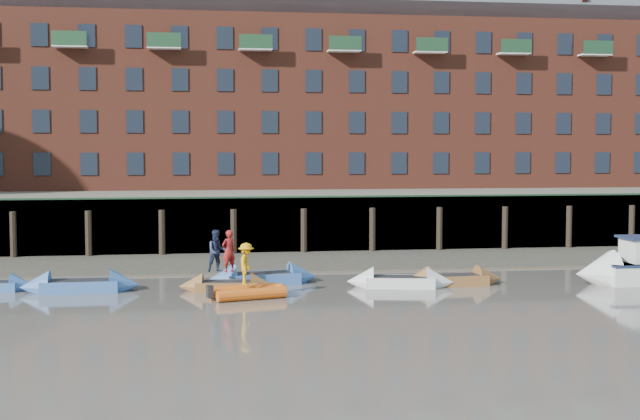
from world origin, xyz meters
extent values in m
plane|color=#655E57|center=(0.00, 0.00, 0.00)|extent=(220.00, 220.00, 0.00)
cube|color=#3D382F|center=(0.00, 18.00, 0.00)|extent=(110.00, 8.00, 0.50)
cube|color=#4C4336|center=(0.00, 14.60, 0.00)|extent=(110.00, 1.60, 0.10)
cube|color=#2D2A26|center=(0.00, 22.40, 1.60)|extent=(110.00, 0.80, 3.20)
cylinder|color=black|center=(-14.00, 21.75, 1.30)|extent=(0.36, 0.36, 2.60)
cylinder|color=black|center=(-10.00, 21.75, 1.30)|extent=(0.36, 0.36, 2.60)
cylinder|color=black|center=(-6.00, 21.75, 1.30)|extent=(0.36, 0.36, 2.60)
cylinder|color=black|center=(-2.00, 21.75, 1.30)|extent=(0.36, 0.36, 2.60)
cylinder|color=black|center=(2.00, 21.75, 1.30)|extent=(0.36, 0.36, 2.60)
cylinder|color=black|center=(6.00, 21.75, 1.30)|extent=(0.36, 0.36, 2.60)
cylinder|color=black|center=(10.00, 21.75, 1.30)|extent=(0.36, 0.36, 2.60)
cylinder|color=black|center=(14.00, 21.75, 1.30)|extent=(0.36, 0.36, 2.60)
cylinder|color=black|center=(18.00, 21.75, 1.30)|extent=(0.36, 0.36, 2.60)
cylinder|color=black|center=(22.00, 21.75, 1.30)|extent=(0.36, 0.36, 2.60)
cube|color=#264C2D|center=(0.00, 22.10, 3.25)|extent=(110.00, 0.06, 0.10)
cube|color=#5E594D|center=(0.00, 36.00, 1.60)|extent=(110.00, 28.00, 3.20)
cube|color=brown|center=(0.00, 37.00, 9.20)|extent=(80.00, 10.00, 12.00)
cube|color=#42444C|center=(0.00, 37.00, 16.40)|extent=(80.60, 15.56, 15.56)
cube|color=black|center=(-14.00, 31.98, 5.00)|extent=(1.10, 0.12, 1.50)
cube|color=black|center=(-11.00, 31.98, 5.00)|extent=(1.10, 0.12, 1.50)
cube|color=black|center=(-8.00, 31.98, 5.00)|extent=(1.10, 0.12, 1.50)
cube|color=black|center=(-5.00, 31.98, 5.00)|extent=(1.10, 0.12, 1.50)
cube|color=black|center=(-2.00, 31.98, 5.00)|extent=(1.10, 0.12, 1.50)
cube|color=black|center=(1.00, 31.98, 5.00)|extent=(1.10, 0.12, 1.50)
cube|color=black|center=(4.00, 31.98, 5.00)|extent=(1.10, 0.12, 1.50)
cube|color=black|center=(7.00, 31.98, 5.00)|extent=(1.10, 0.12, 1.50)
cube|color=black|center=(10.00, 31.98, 5.00)|extent=(1.10, 0.12, 1.50)
cube|color=black|center=(13.00, 31.98, 5.00)|extent=(1.10, 0.12, 1.50)
cube|color=black|center=(16.00, 31.98, 5.00)|extent=(1.10, 0.12, 1.50)
cube|color=black|center=(19.00, 31.98, 5.00)|extent=(1.10, 0.12, 1.50)
cube|color=black|center=(22.00, 31.98, 5.00)|extent=(1.10, 0.12, 1.50)
cube|color=black|center=(25.00, 31.98, 5.00)|extent=(1.10, 0.12, 1.50)
cube|color=black|center=(-14.00, 31.98, 7.80)|extent=(1.10, 0.12, 1.50)
cube|color=black|center=(-11.00, 31.98, 7.80)|extent=(1.10, 0.12, 1.50)
cube|color=black|center=(-8.00, 31.98, 7.80)|extent=(1.10, 0.12, 1.50)
cube|color=black|center=(-5.00, 31.98, 7.80)|extent=(1.10, 0.12, 1.50)
cube|color=black|center=(-2.00, 31.98, 7.80)|extent=(1.10, 0.12, 1.50)
cube|color=black|center=(1.00, 31.98, 7.80)|extent=(1.10, 0.12, 1.50)
cube|color=black|center=(4.00, 31.98, 7.80)|extent=(1.10, 0.12, 1.50)
cube|color=black|center=(7.00, 31.98, 7.80)|extent=(1.10, 0.12, 1.50)
cube|color=black|center=(10.00, 31.98, 7.80)|extent=(1.10, 0.12, 1.50)
cube|color=black|center=(13.00, 31.98, 7.80)|extent=(1.10, 0.12, 1.50)
cube|color=black|center=(16.00, 31.98, 7.80)|extent=(1.10, 0.12, 1.50)
cube|color=black|center=(19.00, 31.98, 7.80)|extent=(1.10, 0.12, 1.50)
cube|color=black|center=(22.00, 31.98, 7.80)|extent=(1.10, 0.12, 1.50)
cube|color=black|center=(25.00, 31.98, 7.80)|extent=(1.10, 0.12, 1.50)
cube|color=black|center=(-14.00, 31.98, 10.60)|extent=(1.10, 0.12, 1.50)
cube|color=black|center=(-11.00, 31.98, 10.60)|extent=(1.10, 0.12, 1.50)
cube|color=black|center=(-8.00, 31.98, 10.60)|extent=(1.10, 0.12, 1.50)
cube|color=black|center=(-5.00, 31.98, 10.60)|extent=(1.10, 0.12, 1.50)
cube|color=black|center=(-2.00, 31.98, 10.60)|extent=(1.10, 0.12, 1.50)
cube|color=black|center=(1.00, 31.98, 10.60)|extent=(1.10, 0.12, 1.50)
cube|color=black|center=(4.00, 31.98, 10.60)|extent=(1.10, 0.12, 1.50)
cube|color=black|center=(7.00, 31.98, 10.60)|extent=(1.10, 0.12, 1.50)
cube|color=black|center=(10.00, 31.98, 10.60)|extent=(1.10, 0.12, 1.50)
cube|color=black|center=(13.00, 31.98, 10.60)|extent=(1.10, 0.12, 1.50)
cube|color=black|center=(16.00, 31.98, 10.60)|extent=(1.10, 0.12, 1.50)
cube|color=black|center=(19.00, 31.98, 10.60)|extent=(1.10, 0.12, 1.50)
cube|color=black|center=(22.00, 31.98, 10.60)|extent=(1.10, 0.12, 1.50)
cube|color=black|center=(25.00, 31.98, 10.60)|extent=(1.10, 0.12, 1.50)
cube|color=black|center=(-14.00, 31.98, 13.40)|extent=(1.10, 0.12, 1.50)
cube|color=black|center=(-11.00, 31.98, 13.40)|extent=(1.10, 0.12, 1.50)
cube|color=black|center=(-8.00, 31.98, 13.40)|extent=(1.10, 0.12, 1.50)
cube|color=black|center=(-5.00, 31.98, 13.40)|extent=(1.10, 0.12, 1.50)
cube|color=black|center=(-2.00, 31.98, 13.40)|extent=(1.10, 0.12, 1.50)
cube|color=black|center=(1.00, 31.98, 13.40)|extent=(1.10, 0.12, 1.50)
cube|color=black|center=(4.00, 31.98, 13.40)|extent=(1.10, 0.12, 1.50)
cube|color=black|center=(7.00, 31.98, 13.40)|extent=(1.10, 0.12, 1.50)
cube|color=black|center=(10.00, 31.98, 13.40)|extent=(1.10, 0.12, 1.50)
cube|color=black|center=(13.00, 31.98, 13.40)|extent=(1.10, 0.12, 1.50)
cube|color=black|center=(16.00, 31.98, 13.40)|extent=(1.10, 0.12, 1.50)
cube|color=black|center=(19.00, 31.98, 13.40)|extent=(1.10, 0.12, 1.50)
cube|color=black|center=(22.00, 31.98, 13.40)|extent=(1.10, 0.12, 1.50)
cube|color=black|center=(25.00, 31.98, 13.40)|extent=(1.10, 0.12, 1.50)
cone|color=#3961A6|center=(-11.52, 10.46, 0.20)|extent=(1.03, 1.18, 1.15)
cube|color=#3961A6|center=(-9.08, 9.78, 0.25)|extent=(3.20, 1.48, 0.50)
cone|color=#3961A6|center=(-7.22, 9.81, 0.25)|extent=(1.26, 1.45, 1.43)
cone|color=#3961A6|center=(-10.93, 9.75, 0.25)|extent=(1.26, 1.45, 1.43)
cube|color=black|center=(-9.08, 9.78, 0.48)|extent=(2.66, 1.11, 0.06)
cube|color=brown|center=(-2.93, 9.13, 0.20)|extent=(2.72, 1.44, 0.41)
cone|color=brown|center=(-1.42, 8.97, 0.20)|extent=(1.13, 1.28, 1.18)
cone|color=brown|center=(-4.45, 9.28, 0.20)|extent=(1.13, 1.28, 1.18)
cube|color=black|center=(-2.93, 9.13, 0.39)|extent=(2.26, 1.10, 0.06)
cube|color=#3961A6|center=(-1.28, 10.81, 0.25)|extent=(3.39, 1.90, 0.50)
cone|color=#3961A6|center=(0.58, 11.08, 0.25)|extent=(1.45, 1.62, 1.45)
cone|color=#3961A6|center=(-3.14, 10.54, 0.25)|extent=(1.45, 1.62, 1.45)
cube|color=black|center=(-1.28, 10.81, 0.48)|extent=(2.81, 1.46, 0.06)
cube|color=silver|center=(4.58, 9.04, 0.23)|extent=(3.19, 1.93, 0.47)
cone|color=silver|center=(6.29, 8.69, 0.23)|extent=(1.41, 1.55, 1.35)
cone|color=silver|center=(2.88, 9.40, 0.23)|extent=(1.41, 1.55, 1.35)
cube|color=black|center=(4.58, 9.04, 0.45)|extent=(2.64, 1.50, 0.06)
cube|color=brown|center=(7.04, 9.26, 0.23)|extent=(2.99, 1.48, 0.46)
cone|color=brown|center=(8.74, 9.36, 0.23)|extent=(1.21, 1.38, 1.32)
cone|color=brown|center=(5.34, 9.17, 0.23)|extent=(1.21, 1.38, 1.32)
cube|color=black|center=(7.04, 9.26, 0.44)|extent=(2.48, 1.12, 0.06)
cylinder|color=#D75712|center=(-2.32, 7.67, 0.24)|extent=(2.89, 1.24, 0.47)
cylinder|color=#D75712|center=(-2.05, 6.70, 0.24)|extent=(2.89, 1.24, 0.47)
sphere|color=#D75712|center=(-0.81, 7.58, 0.24)|extent=(0.54, 0.54, 0.54)
cube|color=black|center=(-2.18, 7.19, 0.24)|extent=(2.52, 1.44, 0.16)
cone|color=silver|center=(13.35, 8.59, 0.47)|extent=(1.80, 2.13, 2.11)
imported|color=maroon|center=(-2.85, 9.22, 1.69)|extent=(0.78, 0.71, 1.79)
imported|color=#19233F|center=(-3.34, 9.30, 1.69)|extent=(1.00, 0.85, 1.80)
imported|color=orange|center=(-2.23, 7.25, 1.37)|extent=(0.85, 1.22, 1.73)
camera|label=1|loc=(-4.51, -28.51, 6.08)|focal=50.00mm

